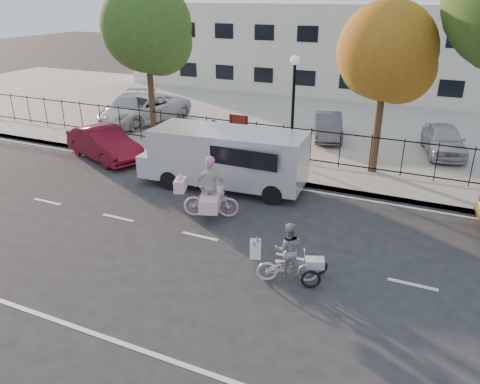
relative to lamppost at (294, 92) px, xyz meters
The scene contains 20 objects.
ground 7.50m from the lamppost, 94.21° to the right, with size 120.00×120.00×0.00m, color #333334.
road_markings 7.49m from the lamppost, 94.21° to the right, with size 60.00×9.52×0.01m, color silver, non-canonical shape.
curb 3.54m from the lamppost, 105.95° to the right, with size 60.00×0.10×0.15m, color #A8A399.
sidewalk 3.16m from the lamppost, 125.54° to the right, with size 60.00×2.20×0.15m, color #A8A399.
parking_lot 8.76m from the lamppost, 93.49° to the left, with size 60.00×15.60×0.15m, color #A8A399.
iron_fence 2.30m from the lamppost, 141.34° to the left, with size 58.00×0.06×1.50m, color black, non-canonical shape.
building 18.21m from the lamppost, 91.57° to the left, with size 34.00×10.00×6.00m, color silver.
lamppost is the anchor object (origin of this frame).
street_sign 2.90m from the lamppost, behind, with size 0.85×0.06×1.80m.
zebra_trike 8.70m from the lamppost, 71.75° to the right, with size 1.85×1.25×1.60m.
unicorn_bike 6.03m from the lamppost, 98.77° to the right, with size 2.08×1.51×2.06m.
white_van 3.86m from the lamppost, 116.43° to the right, with size 6.19×2.49×2.15m.
red_sedan 8.36m from the lamppost, 163.29° to the right, with size 1.46×4.20×1.38m, color maroon.
pedestrian 3.83m from the lamppost, 161.91° to the right, with size 0.64×0.42×1.76m, color black.
lot_car_a 10.86m from the lamppost, 164.26° to the left, with size 1.98×4.87×1.41m, color #B4B4BC.
lot_car_b 10.11m from the lamppost, 161.83° to the left, with size 2.43×5.27×1.46m, color silver.
lot_car_c 4.88m from the lamppost, 84.28° to the left, with size 1.25×3.60×1.19m, color #4E5055.
lot_car_d 7.25m from the lamppost, 35.21° to the left, with size 1.50×3.73×1.27m, color #B3B4BB.
tree_west 7.17m from the lamppost, behind, with size 3.98×3.98×7.30m.
tree_mid 3.72m from the lamppost, ahead, with size 3.58×3.55×6.52m.
Camera 1 is at (6.13, -10.63, 6.65)m, focal length 35.00 mm.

